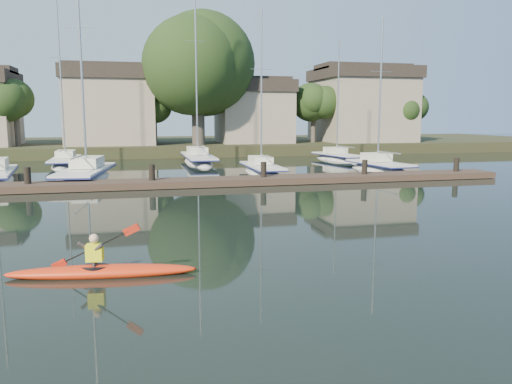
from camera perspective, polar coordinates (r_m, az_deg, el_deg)
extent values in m
plane|color=black|center=(13.37, 3.24, -7.31)|extent=(160.00, 160.00, 0.00)
ellipsoid|color=red|center=(12.27, -17.19, -8.71)|extent=(4.43, 1.12, 0.33)
cylinder|color=black|center=(12.26, -17.89, -8.22)|extent=(0.73, 0.73, 0.09)
imported|color=#312B2E|center=(12.17, -17.96, -6.65)|extent=(0.27, 0.37, 0.95)
cube|color=yellow|center=(12.17, -17.97, -6.60)|extent=(0.40, 0.32, 0.39)
sphere|color=#E3AE8E|center=(12.08, -18.04, -5.08)|extent=(0.21, 0.21, 0.21)
cube|color=#412E25|center=(26.80, -5.36, 1.17)|extent=(34.00, 2.00, 0.35)
cylinder|color=black|center=(27.05, -24.59, 0.70)|extent=(0.32, 0.32, 1.80)
cylinder|color=black|center=(26.54, -11.79, 1.17)|extent=(0.32, 0.32, 1.80)
cylinder|color=black|center=(27.36, 0.87, 1.58)|extent=(0.32, 0.32, 1.80)
cylinder|color=black|center=(29.42, 12.28, 1.88)|extent=(0.32, 0.32, 1.80)
cylinder|color=black|center=(32.46, 21.88, 2.07)|extent=(0.32, 0.32, 1.80)
ellipsoid|color=silver|center=(30.86, -18.81, 0.66)|extent=(3.43, 9.34, 2.04)
cube|color=silver|center=(30.75, -18.90, 2.44)|extent=(3.11, 7.70, 0.15)
cube|color=navy|center=(30.76, -18.89, 2.28)|extent=(3.21, 7.89, 0.09)
cube|color=beige|center=(31.25, -18.71, 3.27)|extent=(1.82, 2.73, 0.59)
cylinder|color=#9EA0A5|center=(31.05, -19.39, 14.50)|extent=(0.13, 0.13, 12.89)
cylinder|color=#9EA0A5|center=(29.35, -19.57, 3.82)|extent=(0.54, 3.45, 0.09)
cylinder|color=#9EA0A5|center=(31.26, -19.53, 17.31)|extent=(1.71, 0.26, 0.03)
ellipsoid|color=silver|center=(32.54, 0.69, 1.62)|extent=(1.91, 7.16, 1.70)
cube|color=silver|center=(32.45, 0.70, 3.03)|extent=(1.82, 5.87, 0.13)
cube|color=navy|center=(32.45, 0.70, 2.91)|extent=(1.89, 6.01, 0.07)
cube|color=beige|center=(32.83, 0.52, 3.68)|extent=(1.26, 2.01, 0.49)
cylinder|color=#9EA0A5|center=(32.55, 0.62, 11.79)|extent=(0.11, 0.11, 9.83)
cylinder|color=#9EA0A5|center=(31.35, 1.17, 4.14)|extent=(0.09, 2.72, 0.07)
cylinder|color=#9EA0A5|center=(32.63, 0.62, 13.86)|extent=(1.43, 0.03, 0.03)
ellipsoid|color=silver|center=(35.02, 13.87, 1.83)|extent=(2.82, 6.99, 1.84)
cube|color=silver|center=(34.93, 13.92, 3.25)|extent=(2.58, 5.76, 0.14)
cube|color=navy|center=(34.93, 13.91, 3.12)|extent=(2.68, 5.91, 0.08)
cube|color=beige|center=(35.23, 13.57, 3.90)|extent=(1.57, 2.05, 0.53)
cylinder|color=#9EA0A5|center=(35.00, 14.03, 11.30)|extent=(0.12, 0.12, 9.71)
cylinder|color=#9EA0A5|center=(34.03, 14.93, 4.39)|extent=(0.38, 2.57, 0.08)
cylinder|color=#9EA0A5|center=(35.07, 14.10, 13.20)|extent=(1.55, 0.21, 0.03)
ellipsoid|color=silver|center=(40.41, -20.92, 2.42)|extent=(2.12, 8.29, 1.74)
cube|color=silver|center=(40.34, -20.98, 3.58)|extent=(1.99, 6.80, 0.13)
cube|color=navy|center=(40.34, -20.98, 3.48)|extent=(2.07, 6.97, 0.07)
cube|color=beige|center=(40.80, -20.94, 4.12)|extent=(1.34, 2.34, 0.50)
cylinder|color=#9EA0A5|center=(40.56, -21.42, 12.08)|extent=(0.11, 0.11, 11.91)
cylinder|color=#9EA0A5|center=(39.06, -21.23, 4.50)|extent=(0.15, 3.13, 0.07)
cylinder|color=#9EA0A5|center=(40.68, -21.53, 14.09)|extent=(1.47, 0.06, 0.03)
ellipsoid|color=silver|center=(40.20, -6.61, 2.85)|extent=(2.14, 10.18, 1.93)
cube|color=silver|center=(40.12, -6.63, 4.16)|extent=(2.04, 8.34, 0.14)
cube|color=navy|center=(40.12, -6.63, 4.04)|extent=(2.12, 8.55, 0.08)
cube|color=beige|center=(40.70, -6.74, 4.75)|extent=(1.43, 2.85, 0.56)
cylinder|color=#9EA0A5|center=(40.50, -6.86, 14.36)|extent=(0.12, 0.12, 14.24)
cylinder|color=#9EA0A5|center=(38.55, -6.38, 5.19)|extent=(0.08, 3.87, 0.08)
cylinder|color=#9EA0A5|center=(40.71, -6.91, 16.75)|extent=(1.63, 0.03, 0.03)
ellipsoid|color=silver|center=(42.75, 9.33, 3.21)|extent=(3.06, 7.27, 1.68)
cube|color=silver|center=(42.68, 9.35, 4.27)|extent=(2.75, 6.01, 0.12)
cube|color=navy|center=(42.69, 9.35, 4.17)|extent=(2.85, 6.16, 0.07)
cube|color=beige|center=(43.02, 9.06, 4.74)|extent=(1.56, 2.16, 0.49)
cylinder|color=#9EA0A5|center=(42.78, 9.36, 10.84)|extent=(0.11, 0.11, 9.70)
cylinder|color=#9EA0A5|center=(41.75, 10.16, 5.12)|extent=(0.54, 2.65, 0.07)
cylinder|color=#9EA0A5|center=(42.84, 9.40, 12.39)|extent=(1.39, 0.27, 0.03)
cube|color=#27341A|center=(56.52, -9.69, 5.33)|extent=(90.00, 24.00, 1.00)
cube|color=gray|center=(50.36, -16.23, 8.70)|extent=(8.00, 8.00, 6.00)
cube|color=#302823|center=(50.52, -16.40, 12.78)|extent=(8.40, 8.40, 1.20)
cube|color=gray|center=(51.66, -0.33, 8.47)|extent=(7.00, 7.00, 5.00)
cube|color=#302823|center=(51.74, -0.33, 11.91)|extent=(7.35, 7.35, 1.20)
cube|color=gray|center=(55.62, 11.95, 9.08)|extent=(9.00, 9.00, 6.50)
cube|color=#302823|center=(55.79, 12.08, 13.03)|extent=(9.45, 9.45, 1.20)
cylinder|color=#4A443B|center=(47.65, -6.62, 8.40)|extent=(1.20, 1.20, 5.00)
sphere|color=black|center=(47.90, -6.73, 14.39)|extent=(8.50, 8.50, 8.50)
cylinder|color=#4A443B|center=(49.41, -25.62, 6.46)|extent=(0.48, 0.48, 3.00)
sphere|color=black|center=(49.41, -25.81, 9.35)|extent=(3.40, 3.40, 3.40)
cylinder|color=#4A443B|center=(47.86, -11.46, 6.97)|extent=(0.38, 0.38, 2.80)
sphere|color=black|center=(47.85, -11.54, 9.60)|extent=(2.72, 2.72, 2.72)
cylinder|color=#4A443B|center=(51.94, 6.57, 7.43)|extent=(0.50, 0.50, 3.20)
sphere|color=black|center=(51.95, 6.62, 10.35)|extent=(3.57, 3.57, 3.57)
cylinder|color=#4A443B|center=(54.85, 17.05, 6.86)|extent=(0.41, 0.41, 2.60)
sphere|color=black|center=(54.83, 17.15, 9.10)|extent=(2.89, 2.89, 2.89)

